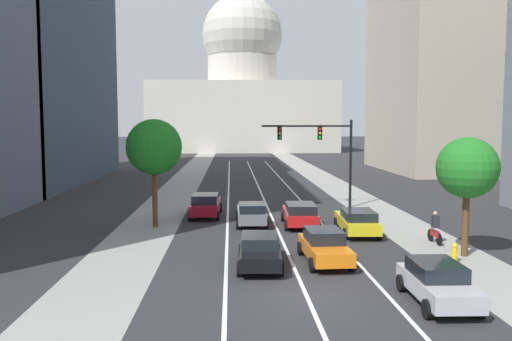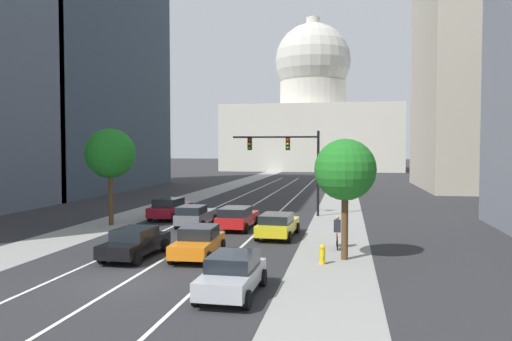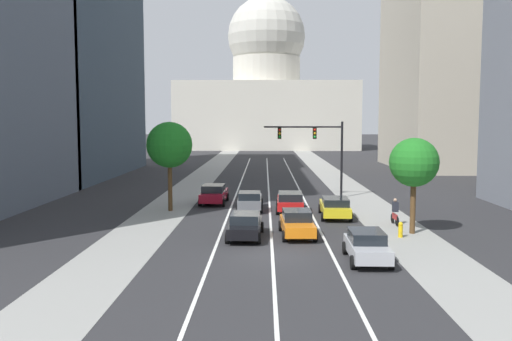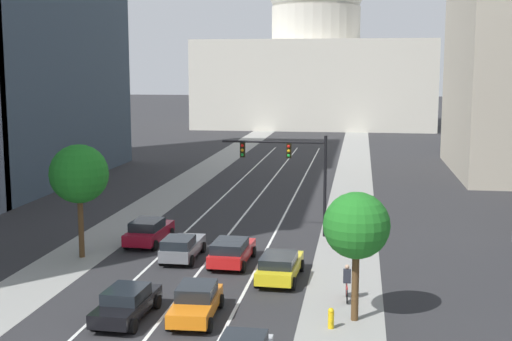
{
  "view_description": "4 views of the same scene",
  "coord_description": "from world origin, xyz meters",
  "px_view_note": "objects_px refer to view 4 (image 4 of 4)",
  "views": [
    {
      "loc": [
        -2.76,
        -18.61,
        6.32
      ],
      "look_at": [
        -0.28,
        32.91,
        1.72
      ],
      "focal_mm": 36.94,
      "sensor_mm": 36.0,
      "label": 1
    },
    {
      "loc": [
        8.48,
        -17.86,
        5.22
      ],
      "look_at": [
        1.19,
        21.69,
        3.46
      ],
      "focal_mm": 34.75,
      "sensor_mm": 36.0,
      "label": 2
    },
    {
      "loc": [
        -0.4,
        -26.32,
        6.7
      ],
      "look_at": [
        -1.26,
        28.06,
        1.68
      ],
      "focal_mm": 38.09,
      "sensor_mm": 36.0,
      "label": 3
    },
    {
      "loc": [
        8.48,
        -23.82,
        11.0
      ],
      "look_at": [
        0.94,
        26.06,
        3.43
      ],
      "focal_mm": 48.82,
      "sensor_mm": 36.0,
      "label": 4
    }
  ],
  "objects_px": {
    "car_black": "(127,303)",
    "cyclist": "(347,283)",
    "car_gray": "(182,247)",
    "car_red": "(232,251)",
    "car_orange": "(196,302)",
    "car_yellow": "(280,266)",
    "car_crimson": "(149,231)",
    "capitol_building": "(316,51)",
    "street_tree_far_right": "(356,226)",
    "street_tree_near_left": "(79,174)",
    "traffic_signal_mast": "(293,164)",
    "fire_hydrant": "(331,318)"
  },
  "relations": [
    {
      "from": "car_orange",
      "to": "car_crimson",
      "type": "height_order",
      "value": "car_crimson"
    },
    {
      "from": "car_black",
      "to": "traffic_signal_mast",
      "type": "distance_m",
      "value": 17.75
    },
    {
      "from": "car_yellow",
      "to": "street_tree_near_left",
      "type": "height_order",
      "value": "street_tree_near_left"
    },
    {
      "from": "capitol_building",
      "to": "fire_hydrant",
      "type": "bearing_deg",
      "value": -85.78
    },
    {
      "from": "car_orange",
      "to": "traffic_signal_mast",
      "type": "relative_size",
      "value": 0.65
    },
    {
      "from": "car_red",
      "to": "traffic_signal_mast",
      "type": "height_order",
      "value": "traffic_signal_mast"
    },
    {
      "from": "cyclist",
      "to": "street_tree_near_left",
      "type": "bearing_deg",
      "value": 68.31
    },
    {
      "from": "car_yellow",
      "to": "car_crimson",
      "type": "xyz_separation_m",
      "value": [
        -8.96,
        6.2,
        0.05
      ]
    },
    {
      "from": "car_black",
      "to": "fire_hydrant",
      "type": "height_order",
      "value": "car_black"
    },
    {
      "from": "car_yellow",
      "to": "traffic_signal_mast",
      "type": "bearing_deg",
      "value": 4.31
    },
    {
      "from": "car_crimson",
      "to": "street_tree_near_left",
      "type": "distance_m",
      "value": 6.17
    },
    {
      "from": "car_yellow",
      "to": "cyclist",
      "type": "xyz_separation_m",
      "value": [
        3.52,
        -2.63,
        0.09
      ]
    },
    {
      "from": "car_orange",
      "to": "cyclist",
      "type": "relative_size",
      "value": 2.6
    },
    {
      "from": "car_crimson",
      "to": "fire_hydrant",
      "type": "relative_size",
      "value": 5.31
    },
    {
      "from": "car_gray",
      "to": "car_red",
      "type": "height_order",
      "value": "car_gray"
    },
    {
      "from": "car_orange",
      "to": "car_crimson",
      "type": "distance_m",
      "value": 13.67
    },
    {
      "from": "fire_hydrant",
      "to": "street_tree_near_left",
      "type": "height_order",
      "value": "street_tree_near_left"
    },
    {
      "from": "car_black",
      "to": "street_tree_far_right",
      "type": "height_order",
      "value": "street_tree_far_right"
    },
    {
      "from": "car_red",
      "to": "car_orange",
      "type": "xyz_separation_m",
      "value": [
        0.0,
        -8.48,
        -0.02
      ]
    },
    {
      "from": "car_gray",
      "to": "cyclist",
      "type": "distance_m",
      "value": 10.99
    },
    {
      "from": "capitol_building",
      "to": "car_gray",
      "type": "relative_size",
      "value": 9.48
    },
    {
      "from": "car_yellow",
      "to": "street_tree_far_right",
      "type": "xyz_separation_m",
      "value": [
        3.92,
        -5.28,
        3.46
      ]
    },
    {
      "from": "capitol_building",
      "to": "car_gray",
      "type": "xyz_separation_m",
      "value": [
        -1.49,
        -91.16,
        -12.97
      ]
    },
    {
      "from": "car_red",
      "to": "car_yellow",
      "type": "height_order",
      "value": "car_red"
    },
    {
      "from": "car_gray",
      "to": "car_crimson",
      "type": "relative_size",
      "value": 0.92
    },
    {
      "from": "car_yellow",
      "to": "street_tree_far_right",
      "type": "distance_m",
      "value": 7.43
    },
    {
      "from": "fire_hydrant",
      "to": "traffic_signal_mast",
      "type": "bearing_deg",
      "value": 101.37
    },
    {
      "from": "street_tree_far_right",
      "to": "car_red",
      "type": "bearing_deg",
      "value": 131.99
    },
    {
      "from": "capitol_building",
      "to": "fire_hydrant",
      "type": "height_order",
      "value": "capitol_building"
    },
    {
      "from": "cyclist",
      "to": "street_tree_near_left",
      "type": "xyz_separation_m",
      "value": [
        -15.4,
        5.24,
        4.03
      ]
    },
    {
      "from": "car_gray",
      "to": "street_tree_far_right",
      "type": "bearing_deg",
      "value": -129.74
    },
    {
      "from": "car_red",
      "to": "street_tree_near_left",
      "type": "bearing_deg",
      "value": 90.26
    },
    {
      "from": "car_gray",
      "to": "car_orange",
      "type": "bearing_deg",
      "value": -161.74
    },
    {
      "from": "car_red",
      "to": "street_tree_far_right",
      "type": "bearing_deg",
      "value": -136.32
    },
    {
      "from": "car_yellow",
      "to": "car_black",
      "type": "bearing_deg",
      "value": 140.53
    },
    {
      "from": "car_gray",
      "to": "car_red",
      "type": "bearing_deg",
      "value": -99.99
    },
    {
      "from": "car_gray",
      "to": "car_yellow",
      "type": "distance_m",
      "value": 6.64
    },
    {
      "from": "capitol_building",
      "to": "car_red",
      "type": "distance_m",
      "value": 92.6
    },
    {
      "from": "traffic_signal_mast",
      "to": "street_tree_far_right",
      "type": "bearing_deg",
      "value": -74.26
    },
    {
      "from": "traffic_signal_mast",
      "to": "street_tree_near_left",
      "type": "height_order",
      "value": "traffic_signal_mast"
    },
    {
      "from": "capitol_building",
      "to": "car_orange",
      "type": "relative_size",
      "value": 9.4
    },
    {
      "from": "car_red",
      "to": "traffic_signal_mast",
      "type": "bearing_deg",
      "value": -18.47
    },
    {
      "from": "car_crimson",
      "to": "street_tree_far_right",
      "type": "height_order",
      "value": "street_tree_far_right"
    },
    {
      "from": "traffic_signal_mast",
      "to": "cyclist",
      "type": "relative_size",
      "value": 3.98
    },
    {
      "from": "cyclist",
      "to": "traffic_signal_mast",
      "type": "bearing_deg",
      "value": 14.34
    },
    {
      "from": "car_orange",
      "to": "car_gray",
      "type": "bearing_deg",
      "value": 16.11
    },
    {
      "from": "car_gray",
      "to": "street_tree_far_right",
      "type": "distance_m",
      "value": 13.29
    },
    {
      "from": "car_black",
      "to": "cyclist",
      "type": "height_order",
      "value": "cyclist"
    },
    {
      "from": "car_black",
      "to": "fire_hydrant",
      "type": "distance_m",
      "value": 8.92
    },
    {
      "from": "traffic_signal_mast",
      "to": "capitol_building",
      "type": "bearing_deg",
      "value": 92.83
    }
  ]
}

